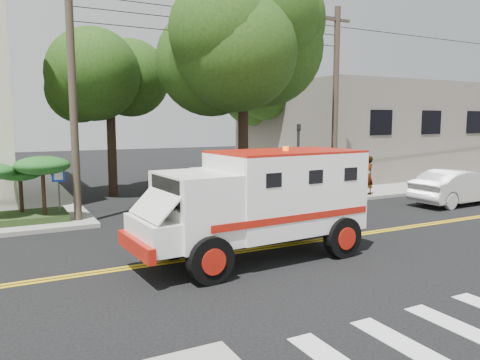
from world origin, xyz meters
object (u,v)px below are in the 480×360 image
armored_truck (260,198)px  pedestrian_b (302,172)px  parked_sedan (457,187)px  pedestrian_a (368,175)px

armored_truck → pedestrian_b: size_ratio=3.53×
parked_sedan → pedestrian_a: bearing=34.0°
parked_sedan → pedestrian_b: bearing=32.0°
pedestrian_a → pedestrian_b: size_ratio=1.02×
armored_truck → parked_sedan: size_ratio=1.38×
armored_truck → parked_sedan: 12.45m
pedestrian_a → pedestrian_b: (-1.83, 2.87, -0.02)m
armored_truck → pedestrian_a: (9.65, 6.26, -0.57)m
armored_truck → pedestrian_a: armored_truck is taller
pedestrian_a → armored_truck: bearing=20.3°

